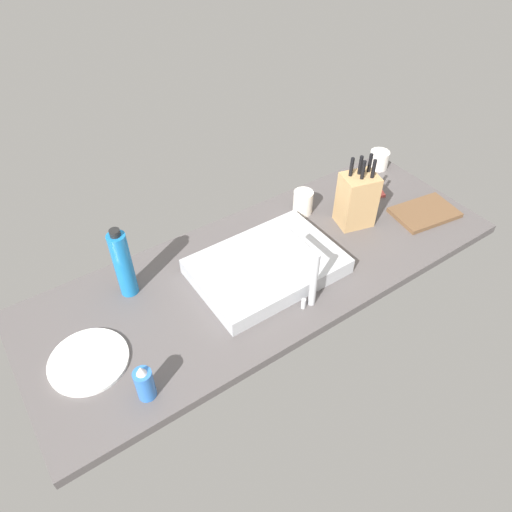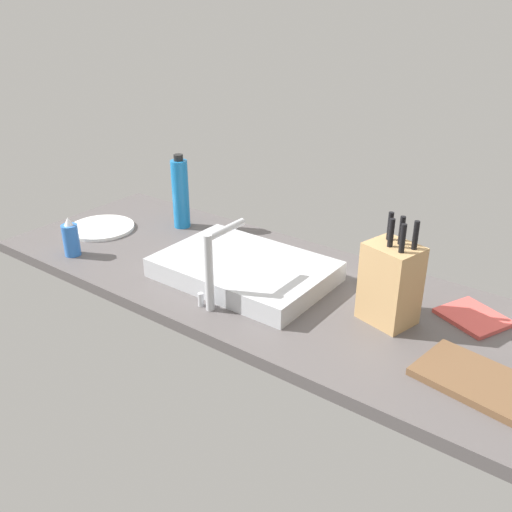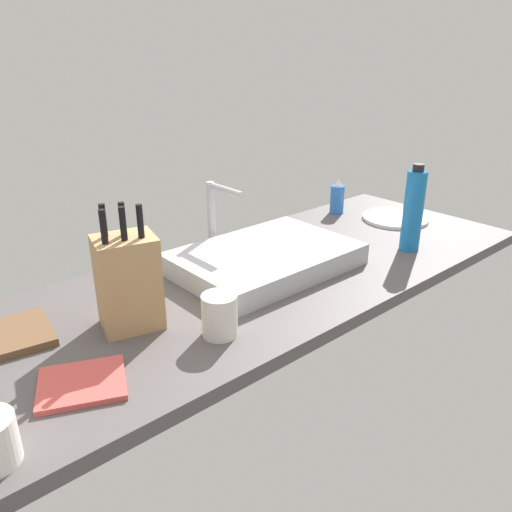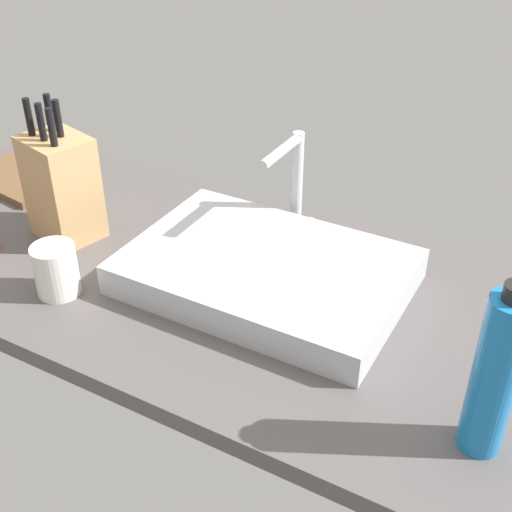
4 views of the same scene
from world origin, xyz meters
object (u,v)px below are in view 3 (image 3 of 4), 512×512
Objects in this scene: soap_bottle at (337,198)px; dinner_plate at (395,218)px; dish_towel at (82,383)px; faucet at (216,211)px; water_bottle at (413,210)px; sink_basin at (265,258)px; ceramic_cup at (220,315)px; knife_block at (128,282)px.

soap_bottle is 22.98cm from dinner_plate.
soap_bottle is 126.54cm from dish_towel.
water_bottle is at bearing -37.96° from faucet.
soap_bottle reaches higher than sink_basin.
dinner_plate is at bearing 8.27° from dish_towel.
dinner_plate is at bearing -13.89° from faucet.
dinner_plate is at bearing 0.77° from sink_basin.
sink_basin is 38.59cm from ceramic_cup.
soap_bottle is at bearing 28.50° from knife_block.
knife_block reaches higher than water_bottle.
faucet is at bearing 101.58° from sink_basin.
knife_block is at bearing -166.34° from soap_bottle.
dinner_plate is (111.68, 4.69, -10.68)cm from knife_block.
soap_bottle is at bearing 25.04° from ceramic_cup.
soap_bottle is 1.37× the size of ceramic_cup.
dinner_plate is at bearing 17.25° from knife_block.
sink_basin reaches higher than dinner_plate.
faucet is 1.39× the size of dish_towel.
faucet is 0.82× the size of water_bottle.
water_bottle reaches higher than sink_basin.
dish_towel is (-63.96, -18.04, -2.44)cm from sink_basin.
dinner_plate is at bearing 42.55° from water_bottle.
water_bottle is (44.34, -19.29, 9.94)cm from sink_basin.
dinner_plate is at bearing -63.44° from soap_bottle.
knife_block reaches higher than ceramic_cup.
faucet reaches higher than soap_bottle.
ceramic_cup is at bearing -126.59° from faucet.
ceramic_cup is (12.79, -16.82, -6.33)cm from knife_block.
knife_block is at bearing -177.59° from dinner_plate.
sink_basin is at bearing 19.64° from knife_block.
sink_basin is 21.50cm from faucet.
faucet reaches higher than ceramic_cup.
faucet is 0.77× the size of knife_block.
ceramic_cup is at bearing -37.91° from knife_block.
sink_basin is at bearing 32.35° from ceramic_cup.
soap_bottle reaches higher than ceramic_cup.
ceramic_cup is (-98.89, -21.52, 4.34)cm from dinner_plate.
ceramic_cup is (-76.90, -1.34, -8.04)cm from water_bottle.
water_bottle is at bearing -106.60° from soap_bottle.
dish_towel is at bearing 175.31° from ceramic_cup.
knife_block reaches higher than soap_bottle.
dish_towel is at bearing -127.73° from knife_block.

